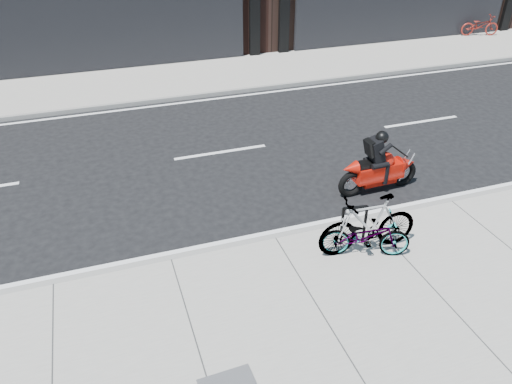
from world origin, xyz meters
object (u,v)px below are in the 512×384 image
object	(u,v)px
bicycle_rear	(368,224)
bicycle_far	(480,25)
bike_rack	(354,222)
bicycle_front	(366,236)
motorcycle	(383,166)

from	to	relation	value
bicycle_rear	bicycle_far	size ratio (longest dim) A/B	1.15
bike_rack	bicycle_front	xyz separation A→B (m)	(0.04, -0.37, -0.07)
bicycle_front	motorcycle	bearing A→B (deg)	-17.52
bicycle_front	motorcycle	xyz separation A→B (m)	(1.58, 2.07, 0.05)
bicycle_front	motorcycle	world-z (taller)	motorcycle
bike_rack	bicycle_far	distance (m)	16.99
bike_rack	bicycle_rear	size ratio (longest dim) A/B	0.44
bicycle_front	bicycle_far	world-z (taller)	bicycle_far
bike_rack	bicycle_rear	xyz separation A→B (m)	(0.14, -0.25, 0.08)
motorcycle	bike_rack	bearing A→B (deg)	-135.37
bike_rack	bicycle_rear	world-z (taller)	bicycle_rear
bicycle_rear	bicycle_far	bearing A→B (deg)	136.58
bike_rack	bicycle_front	size ratio (longest dim) A/B	0.52
bicycle_front	bicycle_rear	bearing A→B (deg)	-20.77
bike_rack	motorcycle	world-z (taller)	motorcycle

